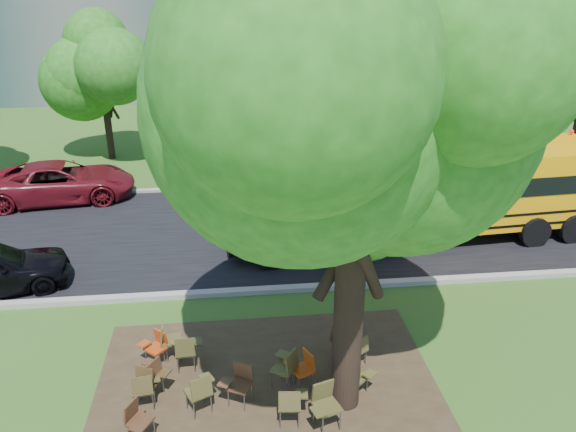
{
  "coord_description": "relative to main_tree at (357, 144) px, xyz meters",
  "views": [
    {
      "loc": [
        0.4,
        -10.05,
        7.79
      ],
      "look_at": [
        1.97,
        4.03,
        1.76
      ],
      "focal_mm": 35.0,
      "sensor_mm": 36.0,
      "label": 1
    }
  ],
  "objects": [
    {
      "name": "bg_tree_2",
      "position": [
        -7.49,
        17.4,
        -1.1
      ],
      "size": [
        4.8,
        4.8,
        6.62
      ],
      "color": "black",
      "rests_on": "ground"
    },
    {
      "name": "chair_12",
      "position": [
        0.19,
        1.49,
        -4.78
      ],
      "size": [
        0.58,
        0.73,
        0.85
      ],
      "rotation": [
        0.0,
        0.0,
        4.0
      ],
      "color": "#4C2E1B",
      "rests_on": "ground"
    },
    {
      "name": "chair_10",
      "position": [
        -3.55,
        1.8,
        -4.75
      ],
      "size": [
        0.56,
        0.6,
        0.91
      ],
      "rotation": [
        0.0,
        0.0,
        -1.51
      ],
      "color": "brown",
      "rests_on": "ground"
    },
    {
      "name": "chair_8",
      "position": [
        -3.81,
        0.66,
        -4.77
      ],
      "size": [
        0.58,
        0.74,
        0.87
      ],
      "rotation": [
        0.0,
        0.0,
        1.01
      ],
      "color": "#4C2E1B",
      "rests_on": "ground"
    },
    {
      "name": "chair_2",
      "position": [
        -2.81,
        0.02,
        -4.74
      ],
      "size": [
        0.62,
        0.73,
        0.91
      ],
      "rotation": [
        0.0,
        0.0,
        0.45
      ],
      "color": "#4A4520",
      "rests_on": "ground"
    },
    {
      "name": "chair_4",
      "position": [
        -1.13,
        -0.49,
        -4.77
      ],
      "size": [
        0.61,
        0.51,
        0.87
      ],
      "rotation": [
        0.0,
        0.0,
        -0.1
      ],
      "color": "#48401F",
      "rests_on": "ground"
    },
    {
      "name": "bg_car_red",
      "position": [
        -8.36,
        12.03,
        -4.57
      ],
      "size": [
        5.59,
        3.11,
        1.48
      ],
      "primitive_type": "imported",
      "rotation": [
        0.0,
        0.0,
        1.7
      ],
      "color": "maroon",
      "rests_on": "ground"
    },
    {
      "name": "chair_3",
      "position": [
        -2.06,
        0.23,
        -4.77
      ],
      "size": [
        0.73,
        0.57,
        0.88
      ],
      "rotation": [
        0.0,
        0.0,
        2.67
      ],
      "color": "#52321D",
      "rests_on": "ground"
    },
    {
      "name": "bg_tree_3",
      "position": [
        5.51,
        15.4,
        -0.28
      ],
      "size": [
        5.6,
        5.6,
        7.84
      ],
      "color": "black",
      "rests_on": "ground"
    },
    {
      "name": "chair_15",
      "position": [
        -3.93,
        -0.56,
        -4.79
      ],
      "size": [
        0.55,
        0.7,
        0.83
      ],
      "rotation": [
        0.0,
        0.0,
        4.2
      ],
      "color": "#4A2B1A",
      "rests_on": "ground"
    },
    {
      "name": "chair_13",
      "position": [
        0.53,
        1.1,
        -4.83
      ],
      "size": [
        0.51,
        0.64,
        0.77
      ],
      "rotation": [
        0.0,
        0.0,
        0.58
      ],
      "color": "brown",
      "rests_on": "ground"
    },
    {
      "name": "chair_11",
      "position": [
        -1.09,
        0.58,
        -4.75
      ],
      "size": [
        0.61,
        0.77,
        0.91
      ],
      "rotation": [
        0.0,
        0.0,
        0.94
      ],
      "color": "#4F4B22",
      "rests_on": "ground"
    },
    {
      "name": "kerb_near",
      "position": [
        -2.49,
        4.4,
        -5.24
      ],
      "size": [
        80.0,
        0.25,
        0.14
      ],
      "primitive_type": "cube",
      "color": "gray",
      "rests_on": "ground"
    },
    {
      "name": "school_bus",
      "position": [
        4.32,
        7.29,
        -3.62
      ],
      "size": [
        12.06,
        3.49,
        2.91
      ],
      "rotation": [
        0.0,
        0.0,
        0.07
      ],
      "color": "orange",
      "rests_on": "ground"
    },
    {
      "name": "chair_1",
      "position": [
        -3.82,
        0.53,
        -4.78
      ],
      "size": [
        0.7,
        0.55,
        0.85
      ],
      "rotation": [
        0.0,
        0.0,
        -0.45
      ],
      "color": "#453118",
      "rests_on": "ground"
    },
    {
      "name": "chair_5",
      "position": [
        -0.51,
        -0.59,
        -4.73
      ],
      "size": [
        0.64,
        0.7,
        0.94
      ],
      "rotation": [
        0.0,
        0.0,
        3.46
      ],
      "color": "#49431F",
      "rests_on": "ground"
    },
    {
      "name": "asphalt_road",
      "position": [
        -2.49,
        8.4,
        -5.29
      ],
      "size": [
        80.0,
        8.0,
        0.04
      ],
      "primitive_type": "cube",
      "color": "black",
      "rests_on": "ground"
    },
    {
      "name": "dirt_patch",
      "position": [
        -1.49,
        0.9,
        -5.29
      ],
      "size": [
        7.0,
        4.5,
        0.03
      ],
      "primitive_type": "cube",
      "color": "#382819",
      "rests_on": "ground"
    },
    {
      "name": "chair_14",
      "position": [
        -3.14,
        1.35,
        -4.76
      ],
      "size": [
        0.58,
        0.54,
        0.89
      ],
      "rotation": [
        0.0,
        0.0,
        6.33
      ],
      "color": "#413E1C",
      "rests_on": "ground"
    },
    {
      "name": "kerb_far",
      "position": [
        -2.49,
        12.5,
        -5.24
      ],
      "size": [
        80.0,
        0.25,
        0.14
      ],
      "primitive_type": "cube",
      "color": "gray",
      "rests_on": "ground"
    },
    {
      "name": "chair_7",
      "position": [
        0.26,
        0.17,
        -4.81
      ],
      "size": [
        0.69,
        0.55,
        0.81
      ],
      "rotation": [
        0.0,
        0.0,
        -0.84
      ],
      "color": "#4B4620",
      "rests_on": "ground"
    },
    {
      "name": "chair_0",
      "position": [
        -3.89,
        0.27,
        -4.79
      ],
      "size": [
        0.56,
        0.56,
        0.84
      ],
      "rotation": [
        0.0,
        0.0,
        0.13
      ],
      "color": "#4A3F20",
      "rests_on": "ground"
    },
    {
      "name": "chair_6",
      "position": [
        -0.75,
        0.6,
        -4.8
      ],
      "size": [
        0.65,
        0.56,
        0.82
      ],
      "rotation": [
        0.0,
        0.0,
        2.01
      ],
      "color": "#C95215",
      "rests_on": "ground"
    },
    {
      "name": "main_tree",
      "position": [
        0.0,
        0.0,
        0.0
      ],
      "size": [
        7.2,
        7.2,
        8.92
      ],
      "color": "black",
      "rests_on": "ground"
    },
    {
      "name": "chair_9",
      "position": [
        -3.81,
        1.67,
        -4.81
      ],
      "size": [
        0.69,
        0.55,
        0.8
      ],
      "rotation": [
        0.0,
        0.0,
        2.4
      ],
      "color": "#A63C11",
      "rests_on": "ground"
    },
    {
      "name": "ground",
      "position": [
        -2.49,
        1.4,
        -5.31
      ],
      "size": [
        160.0,
        160.0,
        0.0
      ],
      "primitive_type": "plane",
      "color": "#35571B",
      "rests_on": "ground"
    }
  ]
}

